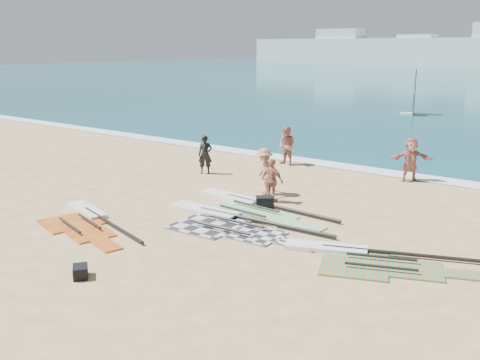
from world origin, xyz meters
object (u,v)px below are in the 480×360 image
Objects in this scene: rig_grey at (225,221)px; rig_red at (86,220)px; rig_green at (247,206)px; gear_bag_far at (80,272)px; person_wetsuit at (205,155)px; beachgoer_back at (272,181)px; rig_orange at (364,258)px; beachgoer_left at (287,146)px; beachgoer_mid at (264,171)px; beachgoer_right at (411,159)px; gear_bag_near at (265,202)px.

rig_grey reaches higher than rig_red.
gear_bag_far reaches higher than rig_green.
gear_bag_far is at bearing -23.76° from rig_red.
rig_red is 7.90m from person_wetsuit.
beachgoer_back is at bearing 89.22° from rig_grey.
rig_orange is 1.08× the size of rig_red.
rig_red is 2.75× the size of beachgoer_left.
rig_red is 4.59m from gear_bag_far.
beachgoer_mid reaches higher than rig_orange.
beachgoer_back is at bearing -53.72° from beachgoer_left.
beachgoer_back is at bearing 76.79° from rig_green.
rig_green is 1.43m from beachgoer_back.
gear_bag_near is at bearing -142.49° from beachgoer_right.
rig_red is 13.80m from beachgoer_right.
gear_bag_far is (0.22, -7.48, 0.10)m from rig_green.
beachgoer_back is at bearing -146.09° from beachgoer_right.
beachgoer_left is 1.16× the size of beachgoer_back.
beachgoer_right is at bearing 69.81° from rig_grey.
beachgoer_left is at bearing 156.84° from beachgoer_mid.
rig_green reaches higher than rig_orange.
rig_red is 2.83× the size of beachgoer_mid.
beachgoer_left reaches higher than gear_bag_far.
person_wetsuit is 0.96× the size of beachgoer_mid.
rig_grey is at bearing -61.55° from beachgoer_left.
rig_green is 1.08× the size of rig_orange.
rig_green is at bearing -60.08° from beachgoer_left.
rig_grey is 9.78m from beachgoer_right.
beachgoer_back reaches higher than rig_grey.
gear_bag_far is at bearing -92.14° from gear_bag_near.
beachgoer_mid is (-0.53, 1.87, 0.88)m from rig_green.
gear_bag_near is at bearing -10.42° from beachgoer_mid.
gear_bag_far is 0.29× the size of person_wetsuit.
beachgoer_right is at bearing 78.14° from gear_bag_far.
beachgoer_right is (3.02, 6.30, 0.14)m from beachgoer_back.
rig_grey is 1.05× the size of rig_green.
beachgoer_right reaches higher than gear_bag_near.
beachgoer_back is at bearing 72.70° from rig_red.
gear_bag_near reaches higher than rig_red.
rig_green is at bearing 76.96° from beachgoer_back.
rig_green is (-0.45, 1.84, -0.00)m from rig_grey.
gear_bag_near is 7.34m from beachgoer_left.
rig_grey is 3.93m from beachgoer_mid.
person_wetsuit is (-4.91, 10.63, 0.73)m from gear_bag_far.
rig_red is 2.96× the size of person_wetsuit.
person_wetsuit is 1.07× the size of beachgoer_back.
gear_bag_near is 0.99m from beachgoer_back.
rig_orange is 9.76m from beachgoer_right.
rig_grey is at bearing 87.70° from gear_bag_far.
person_wetsuit is at bearing 114.77° from gear_bag_far.
beachgoer_left is 0.99× the size of beachgoer_right.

